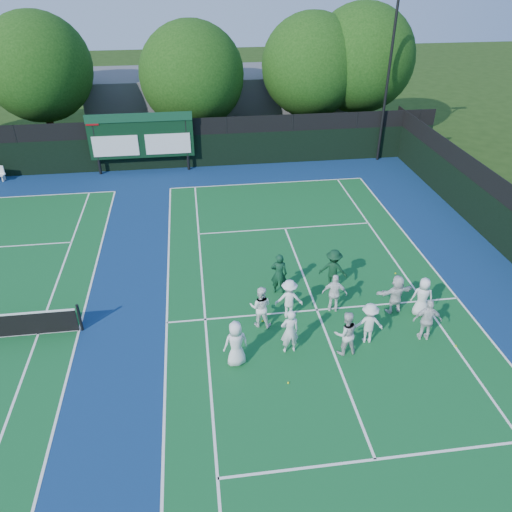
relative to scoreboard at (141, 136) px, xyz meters
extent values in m
plane|color=#1D380F|center=(7.01, -15.59, -2.19)|extent=(120.00, 120.00, 0.00)
cube|color=navy|center=(1.01, -14.59, -2.19)|extent=(34.00, 32.00, 0.01)
cube|color=#125927|center=(7.01, -14.59, -2.18)|extent=(10.97, 23.77, 0.00)
cube|color=white|center=(7.01, -2.70, -2.18)|extent=(10.97, 0.08, 0.00)
cube|color=white|center=(1.53, -14.59, -2.18)|extent=(0.08, 23.77, 0.00)
cube|color=white|center=(12.50, -14.59, -2.18)|extent=(0.08, 23.77, 0.00)
cube|color=white|center=(2.90, -14.59, -2.18)|extent=(0.08, 23.77, 0.00)
cube|color=white|center=(11.13, -14.59, -2.18)|extent=(0.08, 23.77, 0.00)
cube|color=white|center=(7.01, -20.99, -2.18)|extent=(8.23, 0.08, 0.00)
cube|color=white|center=(7.01, -8.19, -2.18)|extent=(8.23, 0.08, 0.00)
cube|color=white|center=(7.01, -14.59, -2.18)|extent=(0.08, 12.80, 0.00)
cube|color=white|center=(-6.99, -2.70, -2.18)|extent=(10.97, 0.08, 0.00)
cube|color=white|center=(-1.50, -14.59, -2.18)|extent=(0.08, 23.77, 0.00)
cube|color=white|center=(-2.87, -14.59, -2.18)|extent=(0.08, 23.77, 0.00)
cube|color=black|center=(1.01, 0.41, -1.19)|extent=(34.00, 0.08, 2.00)
cube|color=black|center=(1.01, 0.41, 0.31)|extent=(34.00, 0.05, 1.00)
cylinder|color=black|center=(-2.59, 0.01, -0.44)|extent=(0.16, 0.16, 3.50)
cylinder|color=black|center=(2.61, 0.01, -0.44)|extent=(0.16, 0.16, 3.50)
cube|color=black|center=(0.01, 0.01, 0.01)|extent=(6.00, 0.15, 2.60)
cube|color=#134329|center=(0.01, -0.09, 1.11)|extent=(6.00, 0.05, 0.50)
cube|color=white|center=(-1.49, -0.09, -0.49)|extent=(2.60, 0.04, 1.20)
cube|color=white|center=(1.51, -0.09, -0.49)|extent=(2.60, 0.04, 1.20)
cube|color=maroon|center=(-2.59, -0.09, 1.01)|extent=(0.70, 0.04, 0.50)
cube|color=#5D5D63|center=(5.01, 8.41, -0.19)|extent=(18.00, 6.00, 4.00)
cylinder|color=black|center=(14.51, 0.11, 2.81)|extent=(0.16, 0.16, 10.00)
cylinder|color=black|center=(-1.39, -14.59, -1.64)|extent=(0.10, 0.10, 1.10)
cube|color=white|center=(-7.98, -0.29, -2.00)|extent=(0.12, 0.34, 0.38)
cylinder|color=black|center=(-5.89, 3.91, -0.69)|extent=(0.44, 0.44, 3.00)
sphere|color=#153C0D|center=(-5.89, 3.91, 3.20)|extent=(6.39, 6.39, 6.39)
sphere|color=#153C0D|center=(-5.29, 4.21, 2.56)|extent=(4.47, 4.47, 4.47)
cylinder|color=black|center=(3.20, 3.91, -1.07)|extent=(0.44, 0.44, 2.24)
sphere|color=#153C0D|center=(3.20, 3.91, 2.51)|extent=(6.55, 6.55, 6.55)
sphere|color=#153C0D|center=(3.80, 4.21, 1.85)|extent=(4.58, 4.58, 4.58)
cylinder|color=black|center=(10.86, 3.91, -0.86)|extent=(0.44, 0.44, 2.66)
sphere|color=#153C0D|center=(10.86, 3.91, 2.90)|extent=(6.47, 6.47, 6.47)
sphere|color=#153C0D|center=(11.46, 4.21, 2.25)|extent=(4.53, 4.53, 4.53)
cylinder|color=black|center=(14.09, 3.91, -0.75)|extent=(0.44, 0.44, 2.88)
sphere|color=#153C0D|center=(14.09, 3.91, 3.23)|extent=(6.78, 6.78, 6.78)
sphere|color=#153C0D|center=(14.69, 4.21, 2.56)|extent=(4.74, 4.74, 4.74)
sphere|color=#C5DD1A|center=(5.27, -18.04, -2.16)|extent=(0.07, 0.07, 0.07)
sphere|color=#C5DD1A|center=(10.78, -12.66, -2.16)|extent=(0.07, 0.07, 0.07)
sphere|color=#C5DD1A|center=(11.15, -17.16, -2.16)|extent=(0.07, 0.07, 0.07)
sphere|color=#C5DD1A|center=(4.92, -14.98, -2.16)|extent=(0.07, 0.07, 0.07)
imported|color=white|center=(3.79, -16.93, -1.37)|extent=(0.89, 0.68, 1.63)
imported|color=white|center=(5.57, -16.60, -1.36)|extent=(0.64, 0.45, 1.67)
imported|color=silver|center=(7.34, -16.90, -1.38)|extent=(0.82, 0.66, 1.62)
imported|color=white|center=(8.27, -16.46, -1.43)|extent=(1.05, 0.69, 1.52)
imported|color=white|center=(10.25, -16.61, -1.39)|extent=(0.99, 0.56, 1.60)
imported|color=white|center=(4.82, -15.13, -1.39)|extent=(0.90, 0.78, 1.60)
imported|color=white|center=(5.90, -14.78, -1.42)|extent=(1.06, 0.69, 1.54)
imported|color=white|center=(7.60, -14.66, -1.42)|extent=(0.97, 0.60, 1.54)
imported|color=white|center=(9.78, -15.01, -1.42)|extent=(1.48, 0.66, 1.54)
imported|color=white|center=(10.65, -15.31, -1.42)|extent=(0.86, 0.68, 1.54)
imported|color=#103A23|center=(5.80, -13.26, -1.34)|extent=(0.69, 0.52, 1.70)
imported|color=#0E341C|center=(7.93, -13.25, -1.35)|extent=(1.25, 1.02, 1.69)
camera|label=1|loc=(2.81, -28.79, 9.13)|focal=35.00mm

